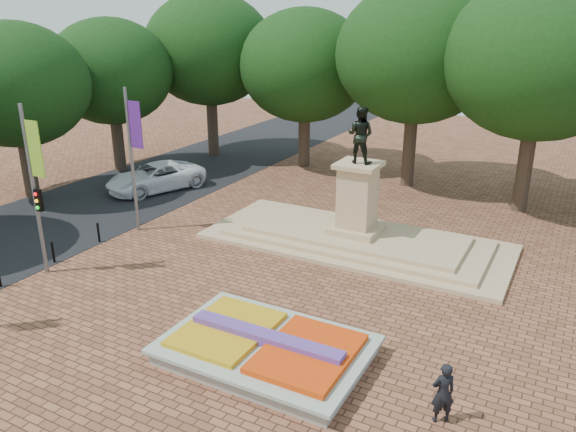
{
  "coord_description": "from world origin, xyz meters",
  "views": [
    {
      "loc": [
        8.73,
        -14.9,
        10.27
      ],
      "look_at": [
        -1.71,
        4.49,
        2.2
      ],
      "focal_mm": 35.0,
      "sensor_mm": 36.0,
      "label": 1
    }
  ],
  "objects_px": {
    "flower_bed": "(267,348)",
    "van": "(156,177)",
    "monument": "(356,226)",
    "pedestrian": "(443,393)"
  },
  "relations": [
    {
      "from": "flower_bed",
      "to": "monument",
      "type": "bearing_deg",
      "value": 95.87
    },
    {
      "from": "monument",
      "to": "van",
      "type": "relative_size",
      "value": 2.36
    },
    {
      "from": "van",
      "to": "pedestrian",
      "type": "distance_m",
      "value": 23.76
    },
    {
      "from": "monument",
      "to": "van",
      "type": "bearing_deg",
      "value": 171.59
    },
    {
      "from": "flower_bed",
      "to": "van",
      "type": "distance_m",
      "value": 19.11
    },
    {
      "from": "flower_bed",
      "to": "van",
      "type": "height_order",
      "value": "van"
    },
    {
      "from": "flower_bed",
      "to": "van",
      "type": "bearing_deg",
      "value": 140.93
    },
    {
      "from": "flower_bed",
      "to": "pedestrian",
      "type": "xyz_separation_m",
      "value": [
        5.5,
        -0.26,
        0.5
      ]
    },
    {
      "from": "flower_bed",
      "to": "pedestrian",
      "type": "bearing_deg",
      "value": -2.69
    },
    {
      "from": "flower_bed",
      "to": "monument",
      "type": "distance_m",
      "value": 10.07
    }
  ]
}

